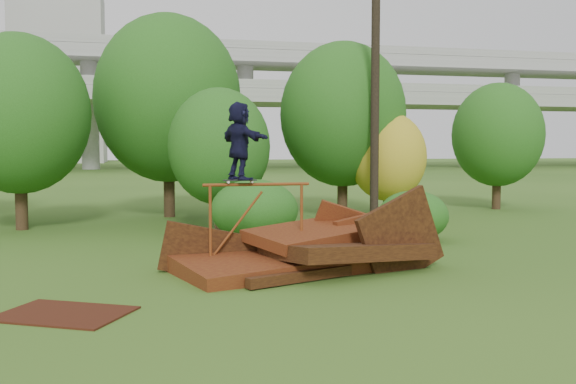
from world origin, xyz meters
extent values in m
plane|color=#2D5116|center=(0.00, 0.00, 0.00)|extent=(240.00, 240.00, 0.00)
cube|color=#4A170D|center=(-1.20, 1.72, 0.18)|extent=(4.33, 3.33, 0.64)
cube|color=black|center=(0.30, 1.42, 0.42)|extent=(3.56, 2.81, 0.61)
cube|color=#4A170D|center=(-0.40, 1.92, 0.70)|extent=(2.82, 2.44, 0.50)
cube|color=black|center=(1.40, 1.22, 0.65)|extent=(2.20, 0.73, 2.19)
cube|color=#4A170D|center=(0.60, 2.72, 0.55)|extent=(1.72, 0.55, 1.66)
cube|color=black|center=(-2.40, 2.12, 0.35)|extent=(2.19, 0.15, 1.41)
cube|color=black|center=(-0.90, 0.52, 0.12)|extent=(2.24, 1.04, 0.19)
cube|color=#4A170D|center=(1.00, 2.42, 0.95)|extent=(1.51, 0.66, 0.38)
cylinder|color=brown|center=(-2.45, 1.80, 0.89)|extent=(0.06, 0.06, 1.78)
cylinder|color=brown|center=(-0.55, 1.82, 0.89)|extent=(0.06, 0.06, 1.78)
cylinder|color=brown|center=(-1.50, 1.81, 1.78)|extent=(2.19, 0.08, 0.06)
cube|color=black|center=(-1.85, 1.81, 1.87)|extent=(0.67, 0.18, 0.02)
cylinder|color=silver|center=(-2.08, 1.73, 1.83)|extent=(0.05, 0.03, 0.05)
cylinder|color=silver|center=(-2.09, 1.88, 1.83)|extent=(0.05, 0.03, 0.05)
cylinder|color=silver|center=(-1.60, 1.74, 1.83)|extent=(0.05, 0.03, 0.05)
cylinder|color=silver|center=(-1.61, 1.88, 1.83)|extent=(0.05, 0.03, 0.05)
imported|color=black|center=(-1.85, 1.81, 2.66)|extent=(1.01, 1.52, 1.57)
cube|color=#3A170C|center=(-4.97, -0.90, 0.01)|extent=(2.28, 2.07, 0.03)
cylinder|color=black|center=(-7.33, 9.95, 0.98)|extent=(0.37, 0.37, 1.96)
ellipsoid|color=#1E4B14|center=(-7.33, 9.95, 3.55)|extent=(4.25, 4.25, 4.89)
cylinder|color=black|center=(-2.73, 12.63, 1.16)|extent=(0.40, 0.40, 2.32)
ellipsoid|color=#1E4B14|center=(-2.73, 12.63, 4.29)|extent=(5.25, 5.25, 6.04)
cylinder|color=black|center=(-1.44, 8.26, 0.70)|extent=(0.32, 0.32, 1.41)
ellipsoid|color=#1E4B14|center=(-1.44, 8.26, 2.56)|extent=(3.06, 3.06, 3.52)
cylinder|color=black|center=(3.49, 11.44, 1.00)|extent=(0.37, 0.37, 2.01)
ellipsoid|color=#1E4B14|center=(3.49, 11.44, 3.73)|extent=(4.59, 4.59, 5.28)
cylinder|color=black|center=(4.78, 10.29, 0.59)|extent=(0.30, 0.30, 1.18)
ellipsoid|color=#A58C19|center=(4.78, 10.29, 2.20)|extent=(2.73, 2.73, 3.14)
cylinder|color=black|center=(10.47, 12.54, 0.83)|extent=(0.34, 0.34, 1.67)
ellipsoid|color=#1E4B14|center=(10.47, 12.54, 3.04)|extent=(3.67, 3.67, 4.22)
ellipsoid|color=#1E4B14|center=(-0.76, 6.16, 0.83)|extent=(2.40, 2.22, 1.66)
ellipsoid|color=#1E4B14|center=(3.38, 5.00, 0.69)|extent=(1.93, 1.77, 1.37)
cylinder|color=black|center=(3.75, 8.89, 4.95)|extent=(0.28, 0.28, 9.89)
cube|color=gray|center=(0.00, 60.00, 8.00)|extent=(160.00, 9.00, 1.40)
cube|color=gray|center=(0.00, 66.00, 13.00)|extent=(160.00, 9.00, 1.40)
cylinder|color=gray|center=(0.00, 60.00, 4.00)|extent=(2.20, 2.20, 8.00)
cylinder|color=gray|center=(18.00, 60.00, 4.00)|extent=(2.20, 2.20, 8.00)
cube|color=#9E9E99|center=(-16.00, 102.00, 14.00)|extent=(14.00, 14.00, 28.00)
camera|label=1|loc=(-3.86, -10.97, 2.53)|focal=40.00mm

